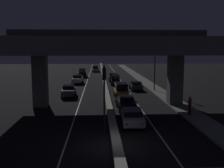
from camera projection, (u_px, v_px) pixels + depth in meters
name	position (u px, v px, depth m)	size (l,w,h in m)	color
ground_plane	(116.00, 146.00, 17.89)	(200.00, 200.00, 0.00)	black
lane_line_left_inner	(87.00, 82.00, 52.35)	(0.12, 126.00, 0.00)	beige
lane_line_right_inner	(121.00, 82.00, 52.72)	(0.12, 126.00, 0.00)	beige
median_divider	(104.00, 81.00, 52.51)	(0.66, 126.00, 0.43)	gray
sidewalk_right	(151.00, 86.00, 46.02)	(2.41, 126.00, 0.16)	slate
elevated_overpass	(108.00, 48.00, 29.77)	(22.56, 9.24, 8.72)	slate
traffic_light_left_of_median	(104.00, 87.00, 20.40)	(0.30, 0.49, 5.32)	black
street_lamp	(152.00, 63.00, 40.56)	(2.80, 0.32, 7.43)	#2D2D30
car_silver_lead	(132.00, 116.00, 22.71)	(2.05, 4.45, 1.42)	gray
car_black_second	(126.00, 102.00, 28.62)	(1.91, 4.54, 1.49)	black
car_taxi_yellow_third	(121.00, 90.00, 35.81)	(1.95, 4.18, 1.96)	gold
car_dark_green_fourth	(136.00, 86.00, 42.18)	(1.88, 4.13, 1.37)	black
car_dark_green_fifth	(115.00, 79.00, 48.74)	(1.97, 4.00, 1.82)	black
car_grey_sixth	(113.00, 77.00, 54.59)	(2.13, 4.56, 1.59)	#515459
car_grey_lead_oncoming	(69.00, 91.00, 36.38)	(2.04, 4.28, 1.56)	#515459
car_white_second_oncoming	(78.00, 79.00, 50.03)	(2.07, 4.18, 1.63)	silver
car_black_third_oncoming	(82.00, 72.00, 62.43)	(1.94, 4.36, 1.95)	black
car_white_fourth_oncoming	(96.00, 69.00, 76.21)	(2.01, 4.48, 1.68)	silver
motorcycle_red_filtering_near	(122.00, 112.00, 24.69)	(0.32, 1.78, 1.45)	black
motorcycle_white_filtering_mid	(116.00, 99.00, 31.67)	(0.33, 1.88, 1.44)	black
pedestrian_on_sidewalk	(190.00, 105.00, 25.54)	(0.31, 0.31, 1.82)	black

